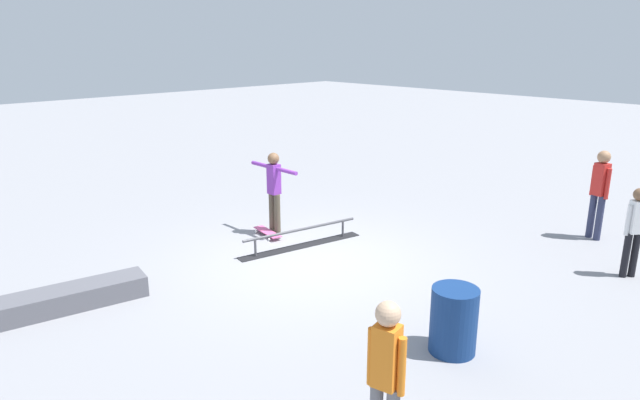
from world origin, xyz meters
The scene contains 9 objects.
ground_plane centered at (0.00, 0.00, 0.00)m, with size 60.00×60.00×0.00m, color gray.
grind_rail centered at (-0.37, -0.67, 0.15)m, with size 2.51×0.72×0.36m.
skate_ledge centered at (3.85, -1.19, 0.15)m, with size 2.53×0.50×0.31m, color #595960.
skater_main centered at (-0.47, -1.54, 0.94)m, with size 0.22×1.31×1.63m.
skateboard_main centered at (-0.29, -1.56, 0.07)m, with size 0.36×0.82×0.09m.
bystander_red_shirt centered at (-4.70, 2.92, 0.97)m, with size 0.26×0.39×1.72m.
bystander_white_shirt centered at (-3.25, 4.01, 0.84)m, with size 0.30×0.26×1.48m.
bystander_orange_shirt centered at (2.79, 3.91, 0.91)m, with size 0.23×0.37×1.61m.
trash_bin centered at (0.71, 3.28, 0.42)m, with size 0.57×0.57×0.83m, color navy.
Camera 1 is at (6.11, 6.52, 3.71)m, focal length 31.24 mm.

